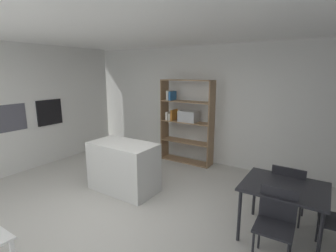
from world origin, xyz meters
The scene contains 10 objects.
ground_plane centered at (0.00, 0.00, 0.00)m, with size 10.06×10.06×0.00m, color beige.
ceiling_slab centered at (0.00, 0.00, 2.82)m, with size 7.31×5.87×0.06m.
back_partition centered at (0.00, 2.91, 1.40)m, with size 7.31×0.06×2.79m, color silver.
tall_cabinet_run_left centered at (-3.29, 0.00, 1.40)m, with size 0.61×5.29×2.79m, color silver.
built_in_oven centered at (-2.96, 0.78, 1.24)m, with size 0.06×0.61×0.60m.
kitchen_island centered at (-0.46, 0.60, 0.46)m, with size 1.24×0.69×0.91m, color silver.
open_bookshelf centered at (-0.27, 2.58, 1.08)m, with size 1.30×0.35×2.00m.
dining_table centered at (2.27, 0.69, 0.67)m, with size 1.02×0.87×0.75m.
dining_chair_far centered at (2.27, 1.15, 0.53)m, with size 0.46×0.45×0.87m.
dining_chair_near centered at (2.27, 0.23, 0.52)m, with size 0.43×0.42×0.87m.
Camera 1 is at (2.66, -2.68, 2.20)m, focal length 27.09 mm.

